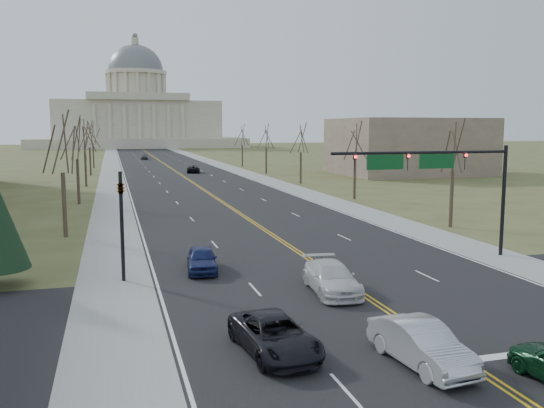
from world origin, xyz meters
TOP-DOWN VIEW (x-y plane):
  - ground at (0.00, 0.00)m, footprint 600.00×600.00m
  - road at (0.00, 110.00)m, footprint 20.00×380.00m
  - cross_road at (0.00, 6.00)m, footprint 120.00×14.00m
  - sidewalk_left at (-12.00, 110.00)m, footprint 4.00×380.00m
  - sidewalk_right at (12.00, 110.00)m, footprint 4.00×380.00m
  - center_line at (0.00, 110.00)m, footprint 0.42×380.00m
  - edge_line_left at (-9.80, 110.00)m, footprint 0.15×380.00m
  - edge_line_right at (9.80, 110.00)m, footprint 0.15×380.00m
  - capitol at (0.00, 249.91)m, footprint 90.00×60.00m
  - signal_mast at (7.45, 13.50)m, footprint 12.12×0.44m
  - signal_left at (-11.50, 13.50)m, footprint 0.32×0.36m
  - tree_r_0 at (15.50, 24.00)m, footprint 3.74×3.74m
  - tree_l_0 at (-15.50, 28.00)m, footprint 3.96×3.96m
  - tree_r_1 at (15.50, 44.00)m, footprint 3.74×3.74m
  - tree_l_1 at (-15.50, 48.00)m, footprint 3.96×3.96m
  - tree_r_2 at (15.50, 64.00)m, footprint 3.74×3.74m
  - tree_l_2 at (-15.50, 68.00)m, footprint 3.96×3.96m
  - tree_r_3 at (15.50, 84.00)m, footprint 3.74×3.74m
  - tree_l_3 at (-15.50, 88.00)m, footprint 3.96×3.96m
  - tree_r_4 at (15.50, 104.00)m, footprint 3.74×3.74m
  - tree_l_4 at (-15.50, 108.00)m, footprint 3.96×3.96m
  - bldg_right_mass at (40.00, 76.00)m, footprint 25.00×20.00m
  - car_sb_inner_lead at (-1.68, -0.91)m, footprint 2.12×4.83m
  - car_sb_outer_lead at (-6.34, 1.51)m, footprint 2.84×5.20m
  - car_sb_inner_second at (-1.38, 8.42)m, footprint 2.53×5.35m
  - car_sb_outer_second at (-7.05, 14.51)m, footprint 2.16×4.37m
  - car_far_nb at (2.81, 89.50)m, footprint 2.97×5.31m
  - car_far_sb at (-3.37, 138.64)m, footprint 2.16×4.58m

SIDE VIEW (x-z plane):
  - ground at x=0.00m, z-range 0.00..0.00m
  - road at x=0.00m, z-range 0.00..0.01m
  - cross_road at x=0.00m, z-range 0.00..0.01m
  - sidewalk_left at x=-12.00m, z-range 0.00..0.03m
  - sidewalk_right at x=12.00m, z-range 0.00..0.03m
  - center_line at x=0.00m, z-range 0.01..0.02m
  - edge_line_left at x=-9.80m, z-range 0.01..0.02m
  - edge_line_right at x=9.80m, z-range 0.01..0.02m
  - car_sb_outer_lead at x=-6.34m, z-range 0.01..1.39m
  - car_far_nb at x=2.81m, z-range 0.01..1.41m
  - car_sb_outer_second at x=-7.05m, z-range 0.01..1.45m
  - car_sb_inner_second at x=-1.38m, z-range 0.01..1.52m
  - car_far_sb at x=-3.37m, z-range 0.01..1.53m
  - car_sb_inner_lead at x=-1.68m, z-range 0.01..1.55m
  - signal_left at x=-11.50m, z-range 0.71..6.71m
  - bldg_right_mass at x=40.00m, z-range 0.00..10.00m
  - signal_mast at x=7.45m, z-range 2.16..9.36m
  - tree_r_0 at x=15.50m, z-range 2.30..10.80m
  - tree_r_1 at x=15.50m, z-range 2.30..10.80m
  - tree_r_2 at x=15.50m, z-range 2.30..10.80m
  - tree_r_3 at x=15.50m, z-range 2.30..10.80m
  - tree_r_4 at x=15.50m, z-range 2.30..10.80m
  - tree_l_0 at x=-15.50m, z-range 2.44..11.44m
  - tree_l_1 at x=-15.50m, z-range 2.44..11.44m
  - tree_l_2 at x=-15.50m, z-range 2.44..11.44m
  - tree_l_3 at x=-15.50m, z-range 2.44..11.44m
  - tree_l_4 at x=-15.50m, z-range 2.44..11.44m
  - capitol at x=0.00m, z-range -10.80..39.20m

